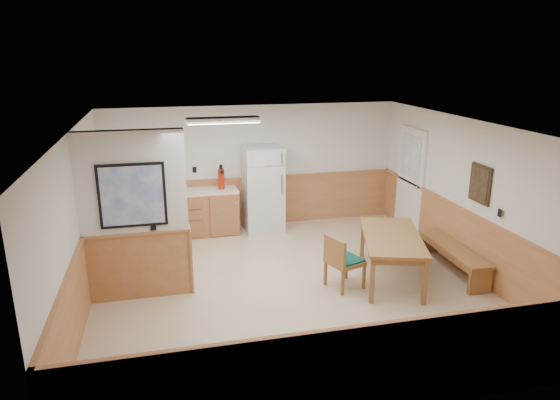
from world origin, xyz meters
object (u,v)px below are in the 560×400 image
object	(u,v)px
dining_chair	(340,259)
soap_bottle	(146,188)
dining_table	(392,241)
dining_bench	(453,252)
refrigerator	(263,189)
fire_extinguisher	(221,178)

from	to	relation	value
dining_chair	soap_bottle	world-z (taller)	soap_bottle
dining_table	dining_bench	distance (m)	1.17
dining_table	dining_chair	world-z (taller)	dining_chair
refrigerator	dining_chair	xyz separation A→B (m)	(0.61, -2.87, -0.37)
dining_table	fire_extinguisher	bearing A→B (deg)	147.18
dining_bench	soap_bottle	size ratio (longest dim) A/B	7.81
refrigerator	dining_chair	size ratio (longest dim) A/B	2.03
refrigerator	soap_bottle	xyz separation A→B (m)	(-2.28, 0.08, 0.15)
fire_extinguisher	soap_bottle	distance (m)	1.46
dining_table	fire_extinguisher	distance (m)	3.69
dining_bench	fire_extinguisher	distance (m)	4.51
dining_table	dining_chair	xyz separation A→B (m)	(-0.89, -0.11, -0.16)
dining_table	dining_chair	distance (m)	0.91
dining_table	soap_bottle	size ratio (longest dim) A/B	8.51
refrigerator	fire_extinguisher	distance (m)	0.87
dining_table	dining_chair	bearing A→B (deg)	-155.42
refrigerator	fire_extinguisher	xyz separation A→B (m)	(-0.83, 0.06, 0.25)
refrigerator	fire_extinguisher	bearing A→B (deg)	175.28
dining_table	dining_bench	bearing A→B (deg)	19.53
dining_bench	soap_bottle	xyz separation A→B (m)	(-4.91, 2.81, 0.66)
soap_bottle	dining_chair	bearing A→B (deg)	-45.64
dining_table	soap_bottle	world-z (taller)	soap_bottle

